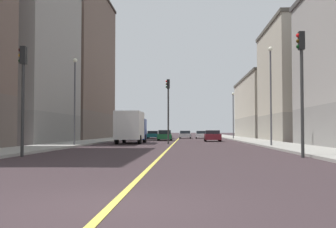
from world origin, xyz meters
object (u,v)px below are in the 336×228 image
traffic_light_median_far (168,102)px  box_truck (131,127)px  car_green (165,136)px  street_lamp_left_far (233,110)px  car_white (201,135)px  car_teal (153,135)px  building_left_mid (313,83)px  street_lamp_left_near (271,86)px  building_left_far (274,108)px  car_maroon (212,136)px  car_silver (185,135)px  building_right_midblock (10,58)px  traffic_light_left_near (301,76)px  street_lamp_right_near (75,92)px  traffic_light_right_near (23,85)px  building_right_distant (66,65)px

traffic_light_median_far → box_truck: traffic_light_median_far is taller
car_green → street_lamp_left_far: bearing=31.2°
car_white → car_teal: bearing=-169.6°
building_left_mid → street_lamp_left_near: bearing=-116.4°
building_left_far → car_maroon: size_ratio=6.44×
building_left_mid → car_silver: 22.98m
street_lamp_left_near → traffic_light_median_far: bearing=141.8°
street_lamp_left_far → car_silver: (-6.97, 7.05, -3.60)m
building_right_midblock → traffic_light_left_near: building_right_midblock is taller
building_left_mid → traffic_light_left_near: size_ratio=2.44×
street_lamp_right_near → car_green: size_ratio=1.75×
car_green → car_silver: bearing=78.5°
building_right_midblock → street_lamp_left_near: (24.76, -7.64, -3.85)m
street_lamp_left_far → car_teal: 14.37m
car_silver → street_lamp_right_near: bearing=-105.6°
building_left_mid → car_green: bearing=171.9°
street_lamp_right_near → car_silver: bearing=74.4°
street_lamp_left_near → street_lamp_right_near: 16.04m
building_right_midblock → traffic_light_right_near: 22.61m
street_lamp_right_near → car_teal: (3.84, 32.01, -3.90)m
street_lamp_right_near → building_left_far: bearing=57.6°
street_lamp_left_far → car_green: bearing=-148.8°
street_lamp_left_near → building_left_mid: bearing=63.6°
street_lamp_right_near → car_maroon: size_ratio=1.81×
car_green → traffic_light_left_near: bearing=-75.2°
car_white → car_silver: (-2.66, -1.14, 0.00)m
building_right_distant → car_maroon: bearing=-26.7°
building_right_midblock → traffic_light_right_near: building_right_midblock is taller
car_green → car_maroon: (5.95, -4.08, -0.00)m
building_right_distant → street_lamp_left_near: 37.01m
traffic_light_right_near → street_lamp_left_far: (15.03, 38.16, 0.55)m
car_teal → building_right_midblock: bearing=-116.6°
street_lamp_left_near → street_lamp_left_far: 26.04m
traffic_light_median_far → car_maroon: bearing=62.7°
car_white → traffic_light_median_far: bearing=-98.7°
car_white → car_silver: 2.90m
street_lamp_left_far → car_silver: size_ratio=1.67×
car_green → car_silver: 13.11m
traffic_light_right_near → building_right_midblock: bearing=116.2°
car_green → car_maroon: bearing=-34.4°
street_lamp_left_far → traffic_light_left_near: bearing=-91.5°
car_silver → car_green: bearing=-101.5°
building_right_distant → car_silver: building_right_distant is taller
car_white → box_truck: 27.16m
building_left_mid → car_teal: bearing=144.1°
street_lamp_left_far → car_green: (-9.58, -5.80, -3.56)m
traffic_light_left_near → traffic_light_median_far: traffic_light_median_far is taller
traffic_light_right_near → car_silver: (8.06, 45.21, -3.06)m
street_lamp_right_near → building_left_mid: bearing=34.3°
street_lamp_left_far → street_lamp_left_near: bearing=-90.0°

